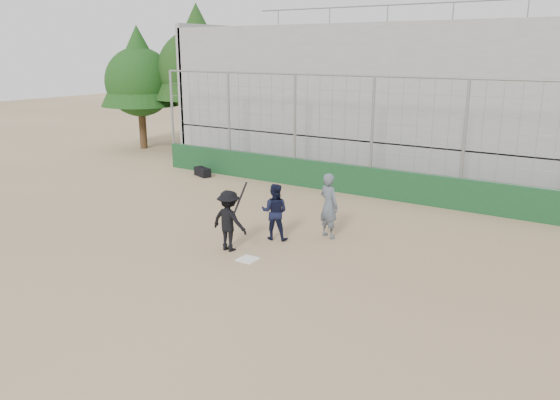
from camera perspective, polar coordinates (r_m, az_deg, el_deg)
The scene contains 10 objects.
ground at distance 13.04m, azimuth -3.37°, elevation -6.25°, with size 90.00×90.00×0.00m, color olive.
home_plate at distance 13.03m, azimuth -3.37°, elevation -6.20°, with size 0.44×0.44×0.02m, color white.
backstop at distance 18.63m, azimuth 9.44°, elevation 3.25°, with size 18.10×0.25×4.04m.
bleachers at distance 22.93m, azimuth 14.74°, elevation 10.18°, with size 20.25×6.70×6.98m.
tree_left at distance 27.61m, azimuth -8.60°, elevation 14.34°, with size 4.48×4.48×7.00m.
tree_right at distance 28.30m, azimuth -14.51°, elevation 12.78°, with size 3.84×3.84×6.00m.
batter_at_plate at distance 13.45m, azimuth -5.35°, elevation -2.16°, with size 1.00×0.73×1.70m.
catcher_crouched at distance 14.21m, azimuth -0.56°, elevation -2.18°, with size 0.86×0.74×1.03m.
umpire at distance 14.38m, azimuth 5.11°, elevation -0.91°, with size 0.64×0.42×1.57m, color #505965.
equipment_bag at distance 21.75m, azimuth -8.10°, elevation 2.92°, with size 0.87×0.60×0.38m.
Camera 1 is at (7.23, -9.74, 4.79)m, focal length 35.00 mm.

